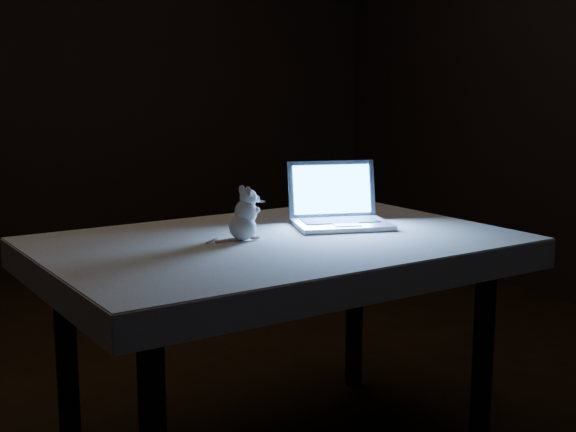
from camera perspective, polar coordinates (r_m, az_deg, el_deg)
name	(u,v)px	position (r m, az deg, el deg)	size (l,w,h in m)	color
floor	(182,404)	(2.88, -7.89, -13.60)	(5.00, 5.00, 0.00)	black
back_wall	(45,56)	(5.08, -17.59, 11.22)	(4.50, 0.04, 2.60)	black
table	(278,350)	(2.37, -0.75, -9.92)	(1.27, 0.82, 0.68)	black
tablecloth	(291,250)	(2.31, 0.22, -2.53)	(1.36, 0.91, 0.09)	beige
laptop	(342,196)	(2.43, 4.04, 1.52)	(0.30, 0.26, 0.20)	#ABAAAF
plush_mouse	(242,214)	(2.23, -3.40, 0.18)	(0.11, 0.11, 0.16)	white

